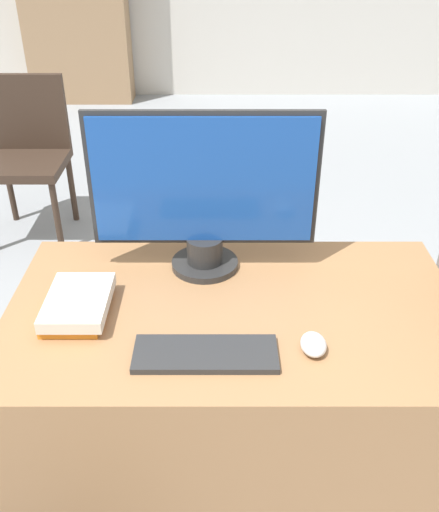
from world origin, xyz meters
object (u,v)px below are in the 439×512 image
(monitor, at_px, (205,193))
(mouse, at_px, (314,344))
(far_chair, at_px, (28,148))
(book_stack, at_px, (78,304))
(keyboard, at_px, (206,354))

(monitor, height_order, mouse, monitor)
(monitor, height_order, far_chair, monitor)
(monitor, height_order, book_stack, monitor)
(mouse, relative_size, book_stack, 0.37)
(keyboard, distance_m, book_stack, 0.38)
(keyboard, bearing_deg, book_stack, 153.06)
(keyboard, xyz_separation_m, mouse, (0.26, 0.02, 0.01))
(monitor, bearing_deg, keyboard, -88.53)
(keyboard, relative_size, far_chair, 0.38)
(book_stack, distance_m, far_chair, 2.03)
(keyboard, bearing_deg, far_chair, 117.37)
(keyboard, height_order, mouse, mouse)
(monitor, distance_m, keyboard, 0.47)
(book_stack, bearing_deg, far_chair, 111.05)
(far_chair, bearing_deg, mouse, -108.96)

